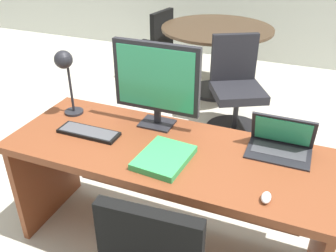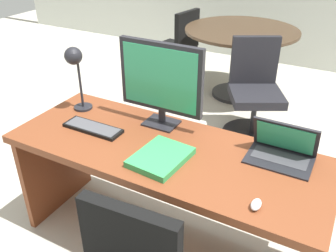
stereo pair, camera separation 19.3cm
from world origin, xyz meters
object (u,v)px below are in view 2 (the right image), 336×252
monitor (161,80)px  meeting_table (240,46)px  desk (169,172)px  book (161,157)px  keyboard (93,128)px  meeting_chair_near (254,98)px  desk_lamp (75,65)px  meeting_chair_far (177,52)px  laptop (283,147)px  mouse (256,205)px

monitor → meeting_table: (-0.23, 2.21, -0.44)m
desk → book: bearing=-76.3°
keyboard → meeting_chair_near: (0.52, 1.68, -0.38)m
desk_lamp → meeting_table: 2.36m
desk_lamp → book: desk_lamp is taller
meeting_chair_far → monitor: bearing=-64.8°
keyboard → book: (0.51, -0.08, 0.01)m
desk_lamp → meeting_table: size_ratio=0.34×
laptop → mouse: laptop is taller
monitor → meeting_chair_near: monitor is taller
mouse → meeting_chair_far: meeting_chair_far is taller
meeting_chair_far → mouse: bearing=-56.8°
monitor → desk_lamp: 0.57m
monitor → mouse: 0.90m
desk → monitor: 0.54m
mouse → keyboard: bearing=169.3°
keyboard → book: size_ratio=1.11×
keyboard → mouse: 1.07m
desk_lamp → meeting_table: desk_lamp is taller
mouse → meeting_table: size_ratio=0.06×
keyboard → meeting_chair_far: (-0.78, 2.61, -0.41)m
mouse → meeting_chair_near: meeting_chair_near is taller
monitor → book: monitor is taller
desk → mouse: (0.58, -0.27, 0.22)m
meeting_chair_near → desk_lamp: bearing=-116.5°
meeting_chair_near → meeting_chair_far: bearing=144.4°
desk → meeting_table: size_ratio=1.43×
meeting_chair_near → meeting_chair_far: (-1.30, 0.93, -0.03)m
meeting_table → meeting_chair_far: bearing=170.4°
monitor → meeting_chair_near: (0.19, 1.43, -0.66)m
meeting_table → meeting_chair_near: 0.92m
keyboard → meeting_chair_near: meeting_chair_near is taller
laptop → meeting_chair_far: size_ratio=0.38×
monitor → laptop: 0.77m
book → meeting_chair_far: size_ratio=0.38×
laptop → monitor: bearing=179.3°
meeting_chair_near → keyboard: bearing=-107.1°
desk → keyboard: (-0.47, -0.08, 0.21)m
desk → meeting_chair_near: size_ratio=1.95×
monitor → meeting_chair_near: size_ratio=0.57×
mouse → meeting_chair_near: size_ratio=0.09×
meeting_chair_far → meeting_chair_near: bearing=-35.6°
desk_lamp → meeting_chair_near: bearing=63.5°
monitor → meeting_chair_far: size_ratio=0.59×
desk → laptop: 0.66m
mouse → meeting_chair_far: 3.38m
desk_lamp → meeting_table: bearing=81.8°
meeting_table → meeting_chair_near: bearing=-61.5°
laptop → keyboard: (-1.06, -0.24, -0.05)m
monitor → book: 0.47m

